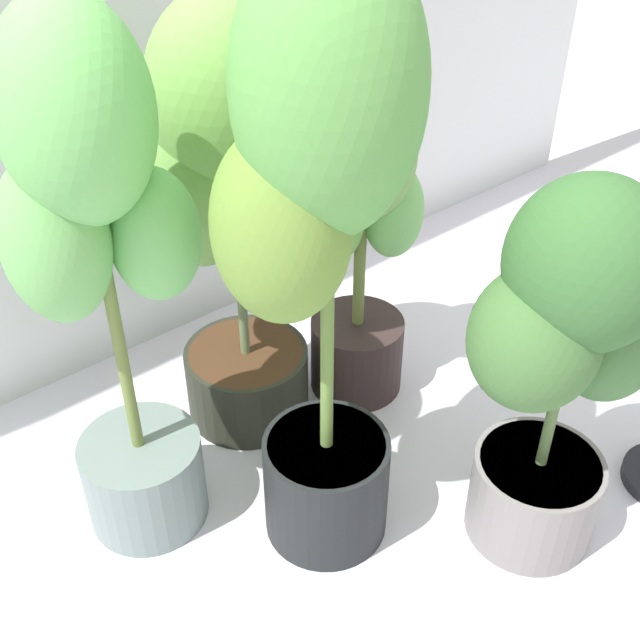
# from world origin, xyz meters

# --- Properties ---
(ground_plane) EXTENTS (8.00, 8.00, 0.00)m
(ground_plane) POSITION_xyz_m (0.00, 0.00, 0.00)
(ground_plane) COLOR silver
(ground_plane) RESTS_ON ground
(potted_plant_center) EXTENTS (0.35, 0.31, 1.08)m
(potted_plant_center) POSITION_xyz_m (-0.04, 0.13, 0.65)
(potted_plant_center) COLOR black
(potted_plant_center) RESTS_ON ground
(potted_plant_back_right) EXTENTS (0.33, 0.30, 0.73)m
(potted_plant_back_right) POSITION_xyz_m (0.29, 0.40, 0.41)
(potted_plant_back_right) COLOR #322424
(potted_plant_back_right) RESTS_ON ground
(potted_plant_back_left) EXTENTS (0.34, 0.32, 0.99)m
(potted_plant_back_left) POSITION_xyz_m (-0.27, 0.37, 0.58)
(potted_plant_back_left) COLOR slate
(potted_plant_back_left) RESTS_ON ground
(potted_plant_front_right) EXTENTS (0.38, 0.31, 0.74)m
(potted_plant_front_right) POSITION_xyz_m (0.27, -0.13, 0.44)
(potted_plant_front_right) COLOR gray
(potted_plant_front_right) RESTS_ON ground
(potted_plant_back_center) EXTENTS (0.38, 0.33, 0.92)m
(potted_plant_back_center) POSITION_xyz_m (0.03, 0.49, 0.55)
(potted_plant_back_center) COLOR #272A1F
(potted_plant_back_center) RESTS_ON ground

